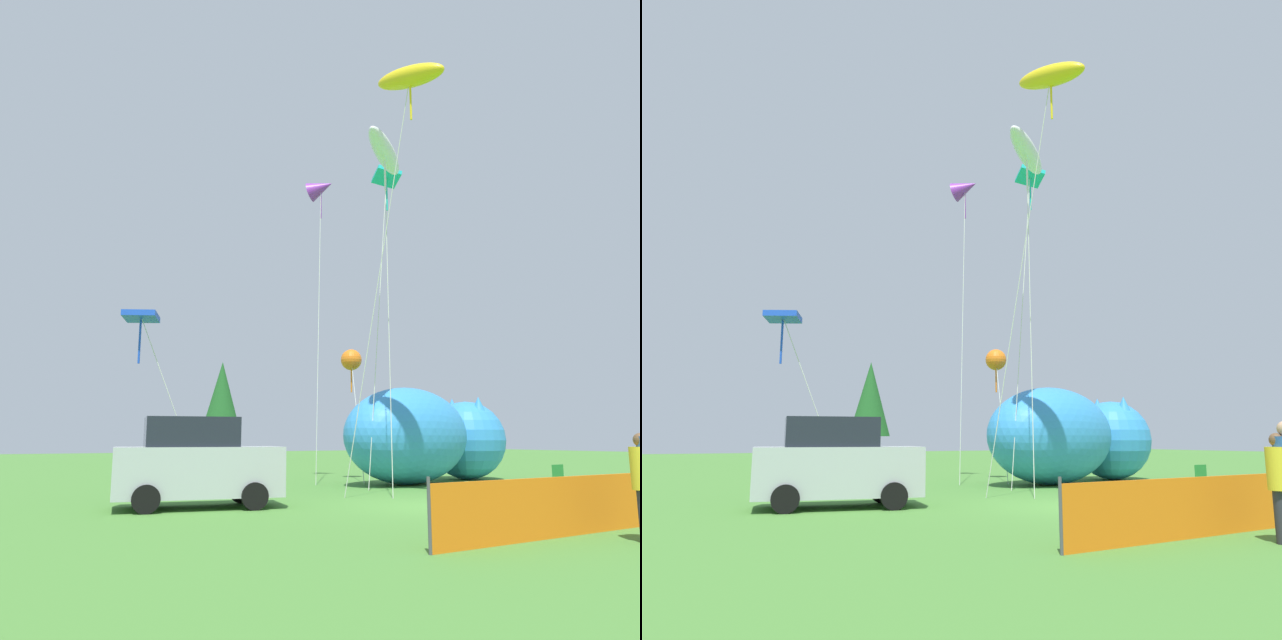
% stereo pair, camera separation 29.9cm
% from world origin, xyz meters
% --- Properties ---
extents(ground_plane, '(120.00, 120.00, 0.00)m').
position_xyz_m(ground_plane, '(0.00, 0.00, 0.00)').
color(ground_plane, '#477F33').
extents(parked_car, '(4.06, 2.38, 2.07)m').
position_xyz_m(parked_car, '(-5.04, 2.51, 1.01)').
color(parked_car, '#B7BCC1').
rests_on(parked_car, ground).
extents(folding_chair, '(0.58, 0.58, 0.88)m').
position_xyz_m(folding_chair, '(4.33, 0.22, 0.50)').
color(folding_chair, '#267F33').
rests_on(folding_chair, ground).
extents(inflatable_cat, '(8.29, 4.82, 3.36)m').
position_xyz_m(inflatable_cat, '(4.83, 6.30, 1.55)').
color(inflatable_cat, '#338CD8').
rests_on(inflatable_cat, ground).
extents(safety_fence, '(9.55, 0.60, 1.05)m').
position_xyz_m(safety_fence, '(0.66, -4.46, 0.48)').
color(safety_fence, orange).
rests_on(safety_fence, ground).
extents(kite_purple_delta, '(1.80, 2.29, 12.15)m').
position_xyz_m(kite_purple_delta, '(1.98, 8.95, 11.56)').
color(kite_purple_delta, silver).
rests_on(kite_purple_delta, ground).
extents(kite_orange_flower, '(1.32, 2.60, 5.11)m').
position_xyz_m(kite_orange_flower, '(3.49, 9.13, 4.66)').
color(kite_orange_flower, silver).
rests_on(kite_orange_flower, ground).
extents(kite_blue_box, '(2.51, 1.20, 4.99)m').
position_xyz_m(kite_blue_box, '(-5.85, 5.16, 4.80)').
color(kite_blue_box, silver).
rests_on(kite_blue_box, ground).
extents(kite_yellow_hero, '(1.53, 3.50, 12.15)m').
position_xyz_m(kite_yellow_hero, '(0.15, 0.72, 11.50)').
color(kite_yellow_hero, silver).
rests_on(kite_yellow_hero, ground).
extents(kite_white_ghost, '(2.86, 2.56, 10.89)m').
position_xyz_m(kite_white_ghost, '(0.94, 3.07, 10.44)').
color(kite_white_ghost, silver).
rests_on(kite_white_ghost, ground).
extents(kite_teal_diamond, '(2.27, 1.65, 11.35)m').
position_xyz_m(kite_teal_diamond, '(2.89, 5.69, 10.79)').
color(kite_teal_diamond, silver).
rests_on(kite_teal_diamond, ground).
extents(horizon_tree_west, '(3.05, 3.05, 7.29)m').
position_xyz_m(horizon_tree_west, '(6.98, 32.70, 4.47)').
color(horizon_tree_west, brown).
rests_on(horizon_tree_west, ground).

